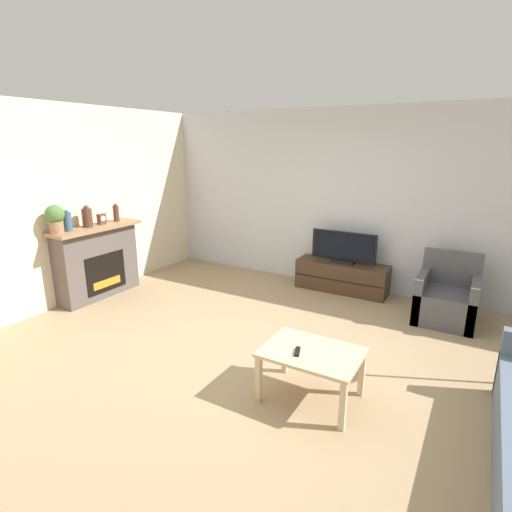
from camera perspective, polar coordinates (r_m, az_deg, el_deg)
ground_plane at (r=4.35m, az=1.25°, el=-14.20°), size 24.00×24.00×0.00m
wall_back at (r=6.24m, az=13.05°, el=7.75°), size 12.00×0.06×2.70m
wall_left at (r=6.02m, az=-26.15°, el=6.28°), size 0.06×12.00×2.70m
fireplace at (r=6.23m, az=-21.71°, el=-0.63°), size 0.44×1.34×1.06m
mantel_vase_left at (r=5.84m, az=-25.31°, el=4.54°), size 0.11×0.11×0.29m
mantel_vase_centre_left at (r=6.01m, az=-22.98°, el=5.15°), size 0.14×0.14×0.30m
mantel_vase_right at (r=6.33m, az=-19.36°, el=5.83°), size 0.09×0.09×0.26m
mantel_clock at (r=6.16m, az=-21.19°, el=4.95°), size 0.08×0.11×0.15m
potted_plant at (r=5.74m, az=-26.76°, el=4.94°), size 0.24×0.24×0.37m
tv_stand at (r=6.22m, az=12.15°, el=-2.90°), size 1.37×0.42×0.45m
tv at (r=6.09m, az=12.38°, el=1.05°), size 0.98×0.18×0.48m
armchair at (r=5.63m, az=25.57°, el=-5.55°), size 0.70×0.76×0.84m
coffee_table at (r=3.58m, az=7.93°, el=-14.19°), size 0.83×0.60×0.46m
remote at (r=3.51m, az=5.92°, el=-13.42°), size 0.09×0.15×0.02m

